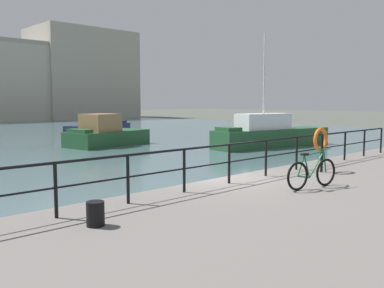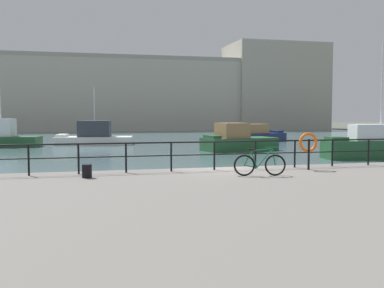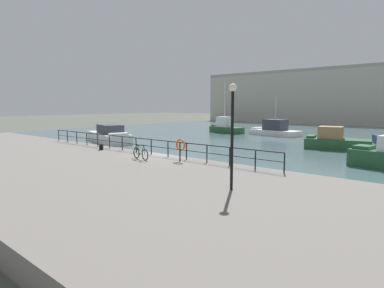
# 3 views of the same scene
# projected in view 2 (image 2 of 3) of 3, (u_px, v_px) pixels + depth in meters

# --- Properties ---
(ground_plane) EXTENTS (240.00, 240.00, 0.00)m
(ground_plane) POSITION_uv_depth(u_px,v_px,m) (222.00, 189.00, 17.37)
(ground_plane) COLOR #4C5147
(water_basin) EXTENTS (80.00, 60.00, 0.01)m
(water_basin) POSITION_uv_depth(u_px,v_px,m) (136.00, 142.00, 46.66)
(water_basin) COLOR #476066
(water_basin) RESTS_ON ground_plane
(quay_promenade) EXTENTS (56.00, 13.00, 0.88)m
(quay_promenade) POSITION_uv_depth(u_px,v_px,m) (300.00, 215.00, 11.04)
(quay_promenade) COLOR slate
(quay_promenade) RESTS_ON ground_plane
(harbor_building) EXTENTS (78.94, 12.03, 16.10)m
(harbor_building) POSITION_uv_depth(u_px,v_px,m) (157.00, 94.00, 80.24)
(harbor_building) COLOR #B2AD9E
(harbor_building) RESTS_ON ground_plane
(moored_small_launch) EXTENTS (6.23, 3.71, 2.23)m
(moored_small_launch) POSITION_uv_depth(u_px,v_px,m) (237.00, 141.00, 35.39)
(moored_small_launch) COLOR #23512D
(moored_small_launch) RESTS_ON water_basin
(moored_harbor_tender) EXTENTS (7.78, 4.72, 1.88)m
(moored_harbor_tender) POSITION_uv_depth(u_px,v_px,m) (254.00, 135.00, 46.10)
(moored_harbor_tender) COLOR navy
(moored_harbor_tender) RESTS_ON water_basin
(moored_green_narrowboat) EXTENTS (6.06, 3.31, 7.90)m
(moored_green_narrowboat) POSITION_uv_depth(u_px,v_px,m) (4.00, 137.00, 39.39)
(moored_green_narrowboat) COLOR #23512D
(moored_green_narrowboat) RESTS_ON water_basin
(moored_cabin_cruiser) EXTENTS (7.54, 4.03, 5.50)m
(moored_cabin_cruiser) POSITION_uv_depth(u_px,v_px,m) (94.00, 136.00, 42.15)
(moored_cabin_cruiser) COLOR white
(moored_cabin_cruiser) RESTS_ON water_basin
(quay_railing) EXTENTS (22.93, 0.07, 1.08)m
(quay_railing) POSITION_uv_depth(u_px,v_px,m) (171.00, 151.00, 16.03)
(quay_railing) COLOR black
(quay_railing) RESTS_ON quay_promenade
(parked_bicycle) EXTENTS (1.75, 0.37, 0.98)m
(parked_bicycle) POSITION_uv_depth(u_px,v_px,m) (260.00, 164.00, 14.86)
(parked_bicycle) COLOR black
(parked_bicycle) RESTS_ON quay_promenade
(mooring_bollard) EXTENTS (0.32, 0.32, 0.44)m
(mooring_bollard) POSITION_uv_depth(u_px,v_px,m) (87.00, 171.00, 14.43)
(mooring_bollard) COLOR black
(mooring_bollard) RESTS_ON quay_promenade
(life_ring_stand) EXTENTS (0.75, 0.16, 1.40)m
(life_ring_stand) POSITION_uv_depth(u_px,v_px,m) (308.00, 144.00, 16.48)
(life_ring_stand) COLOR black
(life_ring_stand) RESTS_ON quay_promenade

